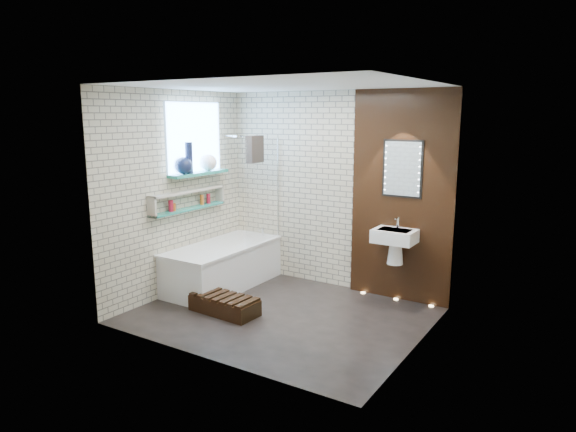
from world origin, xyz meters
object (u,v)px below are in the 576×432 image
Objects in this scene: washbasin at (395,241)px; led_mirror at (402,169)px; walnut_step at (224,305)px; bathtub at (223,265)px; bath_screen at (263,191)px.

led_mirror is at bearing 90.00° from washbasin.
washbasin reaches higher than walnut_step.
bathtub is 1.24× the size of bath_screen.
washbasin is 0.88m from led_mirror.
bathtub reaches higher than walnut_step.
bathtub is 2.68m from led_mirror.
walnut_step is (0.62, -0.75, -0.20)m from bathtub.
washbasin is (2.17, 0.62, 0.50)m from bathtub.
led_mirror is (0.00, 0.16, 0.86)m from washbasin.
bathtub is 2.32m from washbasin.
bath_screen is 1.69× the size of walnut_step.
washbasin is at bearing 5.78° from bath_screen.
walnut_step is at bearing -50.20° from bathtub.
walnut_step is at bearing -135.33° from led_mirror.
bathtub is at bearing -163.99° from washbasin.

